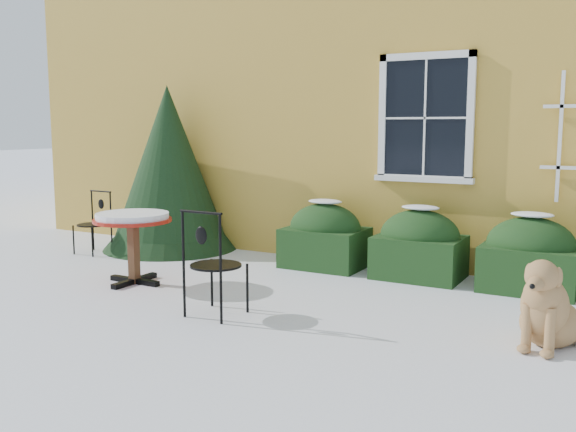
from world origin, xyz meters
The scene contains 8 objects.
ground centered at (0.00, 0.00, 0.00)m, with size 80.00×80.00×0.00m, color white.
house centered at (0.00, 7.00, 3.22)m, with size 12.40×8.40×6.40m.
hedge_row centered at (1.65, 2.55, 0.40)m, with size 4.95×0.80×0.91m.
evergreen_shrub centered at (-2.96, 2.58, 1.00)m, with size 2.05×2.05×2.48m.
bistro_table centered at (-1.90, 0.61, 0.71)m, with size 0.92×0.92×0.85m.
patio_chair_near centered at (-0.28, -0.02, 0.54)m, with size 0.51×0.51×1.08m.
patio_chair_far centered at (-3.70, 1.73, 0.46)m, with size 0.44×0.44×0.92m.
dog centered at (2.74, 0.60, 0.33)m, with size 0.61×0.87×0.82m.
Camera 1 is at (3.39, -5.06, 1.88)m, focal length 40.00 mm.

